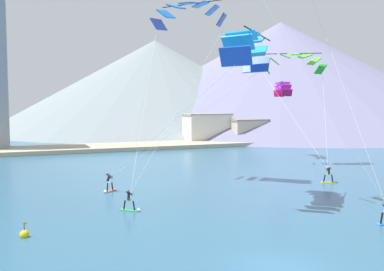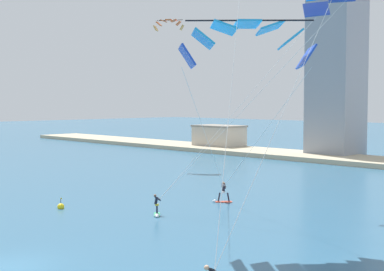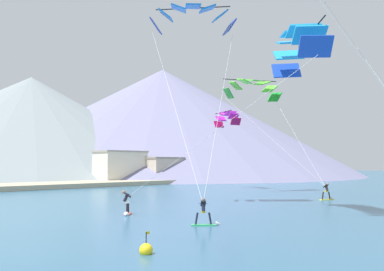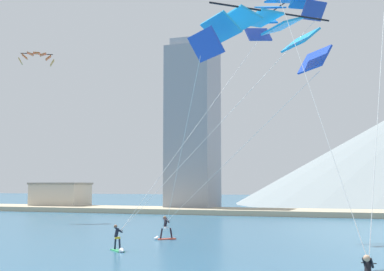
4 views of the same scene
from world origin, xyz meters
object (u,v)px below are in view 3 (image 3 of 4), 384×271
Objects in this scene: kitesurfer_far_left at (207,217)px; race_marker_buoy at (146,250)px; parafoil_kite_near_trail at (298,46)px; parafoil_kite_distant_low_drift at (227,117)px; parafoil_kite_far_left at (193,16)px; parafoil_kite_near_lead at (253,87)px; kitesurfer_near_trail at (127,207)px; kitesurfer_near_lead at (328,194)px.

race_marker_buoy is (-7.53, -3.66, -0.31)m from kitesurfer_far_left.
parafoil_kite_near_trail reaches higher than parafoil_kite_distant_low_drift.
parafoil_kite_far_left is at bearing -146.81° from parafoil_kite_distant_low_drift.
parafoil_kite_near_lead reaches higher than parafoil_kite_near_trail.
kitesurfer_far_left is at bearing -141.49° from parafoil_kite_distant_low_drift.
parafoil_kite_near_lead is 2.52× the size of parafoil_kite_distant_low_drift.
kitesurfer_far_left is 0.13× the size of parafoil_kite_near_trail.
kitesurfer_near_trail is at bearing -162.49° from parafoil_kite_near_lead.
kitesurfer_near_lead is 1.06× the size of kitesurfer_far_left.
parafoil_kite_distant_low_drift is (19.61, 23.64, -2.02)m from parafoil_kite_near_trail.
parafoil_kite_distant_low_drift reaches higher than kitesurfer_near_trail.
parafoil_kite_near_lead reaches higher than kitesurfer_far_left.
kitesurfer_far_left is 20.98m from parafoil_kite_far_left.
kitesurfer_near_lead is at bearing -110.71° from parafoil_kite_distant_low_drift.
parafoil_kite_near_lead is at bearing 71.29° from kitesurfer_near_lead.
parafoil_kite_near_trail is at bearing -129.67° from parafoil_kite_distant_low_drift.
parafoil_kite_near_lead is (4.16, 12.27, 12.91)m from kitesurfer_near_lead.
kitesurfer_near_trail is 0.31× the size of parafoil_kite_distant_low_drift.
parafoil_kite_far_left is at bearing -160.28° from parafoil_kite_near_lead.
kitesurfer_near_lead is 22.99m from parafoil_kite_distant_low_drift.
parafoil_kite_near_trail is 12.56× the size of race_marker_buoy.
parafoil_kite_distant_low_drift is at bearing 36.19° from race_marker_buoy.
kitesurfer_near_trail is 1.06× the size of kitesurfer_far_left.
parafoil_kite_far_left reaches higher than parafoil_kite_near_lead.
kitesurfer_far_left is at bearing -88.19° from kitesurfer_near_trail.
parafoil_kite_distant_low_drift is (20.35, 13.31, -6.68)m from parafoil_kite_far_left.
kitesurfer_far_left is at bearing -131.34° from parafoil_kite_far_left.
parafoil_kite_distant_low_drift is at bearing 33.19° from parafoil_kite_far_left.
kitesurfer_near_trail is at bearing 138.58° from parafoil_kite_near_trail.
parafoil_kite_near_lead is 0.86× the size of parafoil_kite_far_left.
kitesurfer_far_left is 32.77m from parafoil_kite_near_lead.
race_marker_buoy is at bearing -149.63° from parafoil_kite_near_lead.
parafoil_kite_distant_low_drift is at bearing 27.80° from kitesurfer_near_trail.
parafoil_kite_near_trail reaches higher than race_marker_buoy.
kitesurfer_near_lead is at bearing -108.71° from parafoil_kite_near_lead.
parafoil_kite_far_left is (-13.00, 6.12, 16.53)m from kitesurfer_near_lead.
kitesurfer_near_lead is 0.11× the size of parafoil_kite_far_left.
kitesurfer_far_left is at bearing -148.39° from parafoil_kite_near_lead.
parafoil_kite_distant_low_drift is at bearing 69.29° from kitesurfer_near_lead.
parafoil_kite_near_lead is (25.86, 8.16, 12.90)m from kitesurfer_near_trail.
kitesurfer_near_lead is 17.58m from parafoil_kite_near_trail.
race_marker_buoy is (-28.99, -7.16, -0.40)m from kitesurfer_near_lead.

